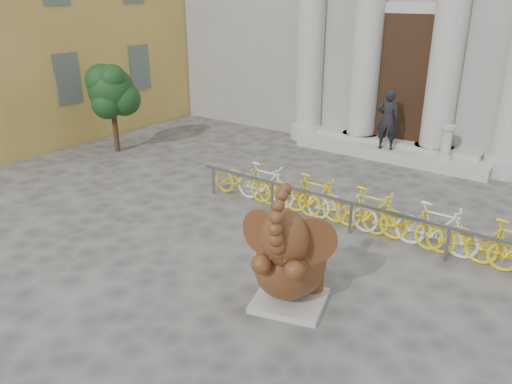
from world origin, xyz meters
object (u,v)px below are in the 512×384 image
Objects in this scene: elephant_statue at (290,261)px; pedestrian at (388,119)px; bike_rack at (356,207)px; tree at (111,91)px.

elephant_statue reaches higher than pedestrian.
elephant_statue is at bearing 89.64° from pedestrian.
bike_rack is at bearing 93.08° from pedestrian.
elephant_statue is at bearing -83.26° from bike_rack.
tree is (-9.01, 3.90, 1.11)m from elephant_statue.
tree is 1.54× the size of pedestrian.
elephant_statue is 3.27m from bike_rack.
pedestrian is at bearing 105.53° from bike_rack.
pedestrian reaches higher than bike_rack.
elephant_statue is 0.81× the size of tree.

